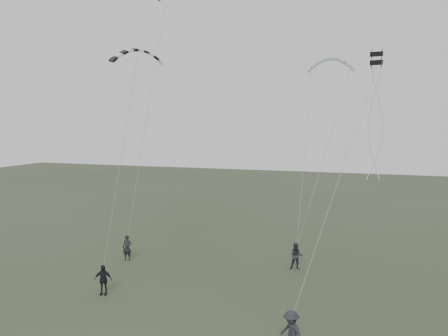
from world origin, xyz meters
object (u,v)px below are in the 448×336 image
(flyer_right, at_px, (296,256))
(flyer_left, at_px, (127,248))
(kite_pale_large, at_px, (331,59))
(kite_striped, at_px, (137,50))
(kite_box, at_px, (377,58))
(flyer_center, at_px, (103,280))
(flyer_far, at_px, (291,332))

(flyer_right, bearing_deg, flyer_left, 179.98)
(kite_pale_large, relative_size, kite_striped, 1.09)
(kite_pale_large, distance_m, kite_box, 12.27)
(flyer_right, bearing_deg, flyer_center, -150.33)
(flyer_left, relative_size, flyer_right, 1.01)
(flyer_right, xyz_separation_m, kite_box, (4.77, -4.78, 12.64))
(flyer_right, bearing_deg, kite_box, -53.80)
(flyer_left, distance_m, flyer_right, 12.42)
(flyer_left, distance_m, kite_striped, 14.32)
(flyer_right, bearing_deg, kite_striped, -164.82)
(flyer_right, relative_size, kite_box, 2.69)
(flyer_center, xyz_separation_m, kite_pale_large, (11.68, 14.99, 14.37))
(kite_pale_large, bearing_deg, flyer_far, -94.27)
(flyer_right, height_order, kite_pale_large, kite_pale_large)
(kite_striped, xyz_separation_m, kite_box, (14.50, -0.48, -1.25))
(flyer_left, height_order, kite_box, kite_box)
(flyer_left, xyz_separation_m, kite_pale_large, (13.74, 8.78, 14.33))
(flyer_left, distance_m, flyer_far, 16.71)
(kite_pale_large, bearing_deg, flyer_right, -106.41)
(flyer_far, distance_m, kite_box, 14.54)
(flyer_center, xyz_separation_m, kite_box, (14.98, 3.30, 12.67))
(flyer_far, relative_size, kite_box, 2.83)
(flyer_center, xyz_separation_m, flyer_far, (11.74, -3.21, 0.08))
(flyer_far, bearing_deg, kite_box, 102.66)
(flyer_center, bearing_deg, kite_box, -5.22)
(flyer_center, distance_m, kite_pale_large, 23.83)
(kite_pale_large, xyz_separation_m, kite_box, (3.30, -11.69, -1.69))
(flyer_center, distance_m, kite_striped, 14.44)
(flyer_right, bearing_deg, kite_pale_large, 69.37)
(kite_striped, bearing_deg, kite_box, -44.45)
(flyer_center, bearing_deg, flyer_left, 90.67)
(kite_striped, distance_m, kite_box, 14.56)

